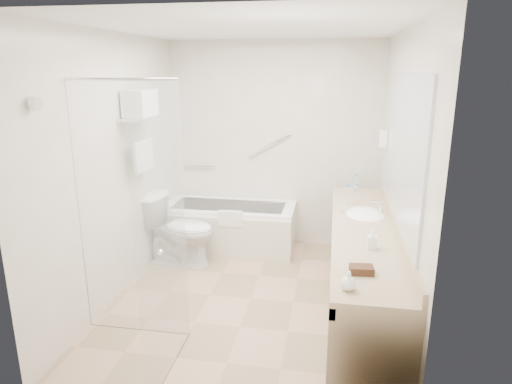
% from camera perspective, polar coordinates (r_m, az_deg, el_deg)
% --- Properties ---
extents(floor, '(3.20, 3.20, 0.00)m').
position_cam_1_polar(floor, '(4.58, -0.65, -13.16)').
color(floor, tan).
rests_on(floor, ground).
extents(ceiling, '(2.60, 3.20, 0.10)m').
position_cam_1_polar(ceiling, '(4.03, -0.77, 19.82)').
color(ceiling, silver).
rests_on(ceiling, wall_back).
extents(wall_back, '(2.60, 0.10, 2.50)m').
position_cam_1_polar(wall_back, '(5.68, 2.24, 5.89)').
color(wall_back, beige).
rests_on(wall_back, ground).
extents(wall_front, '(2.60, 0.10, 2.50)m').
position_cam_1_polar(wall_front, '(2.64, -7.06, -5.63)').
color(wall_front, beige).
rests_on(wall_front, ground).
extents(wall_left, '(0.10, 3.20, 2.50)m').
position_cam_1_polar(wall_left, '(4.54, -17.07, 2.79)').
color(wall_left, beige).
rests_on(wall_left, ground).
extents(wall_right, '(0.10, 3.20, 2.50)m').
position_cam_1_polar(wall_right, '(4.10, 17.45, 1.44)').
color(wall_right, beige).
rests_on(wall_right, ground).
extents(bathtub, '(1.60, 0.73, 0.59)m').
position_cam_1_polar(bathtub, '(5.67, -3.37, -4.34)').
color(bathtub, white).
rests_on(bathtub, floor).
extents(grab_bar_short, '(0.40, 0.03, 0.03)m').
position_cam_1_polar(grab_bar_short, '(5.90, -7.05, 3.17)').
color(grab_bar_short, silver).
rests_on(grab_bar_short, wall_back).
extents(grab_bar_long, '(0.53, 0.03, 0.33)m').
position_cam_1_polar(grab_bar_long, '(5.65, 1.68, 5.84)').
color(grab_bar_long, silver).
rests_on(grab_bar_long, wall_back).
extents(shower_enclosure, '(0.96, 0.91, 2.11)m').
position_cam_1_polar(shower_enclosure, '(3.51, -13.72, -3.77)').
color(shower_enclosure, silver).
rests_on(shower_enclosure, floor).
extents(towel_shelf, '(0.24, 0.55, 0.81)m').
position_cam_1_polar(towel_shelf, '(4.72, -14.22, 9.65)').
color(towel_shelf, silver).
rests_on(towel_shelf, wall_left).
extents(vanity_counter, '(0.55, 2.70, 0.95)m').
position_cam_1_polar(vanity_counter, '(4.12, 13.20, -7.13)').
color(vanity_counter, tan).
rests_on(vanity_counter, floor).
extents(sink, '(0.40, 0.52, 0.14)m').
position_cam_1_polar(sink, '(4.43, 13.47, -3.03)').
color(sink, white).
rests_on(sink, vanity_counter).
extents(faucet, '(0.03, 0.03, 0.14)m').
position_cam_1_polar(faucet, '(4.41, 15.44, -1.75)').
color(faucet, silver).
rests_on(faucet, vanity_counter).
extents(mirror, '(0.02, 2.00, 1.20)m').
position_cam_1_polar(mirror, '(3.90, 17.93, 5.20)').
color(mirror, '#ADB1BA').
rests_on(mirror, wall_right).
extents(hairdryer_unit, '(0.08, 0.10, 0.18)m').
position_cam_1_polar(hairdryer_unit, '(5.08, 15.61, 6.49)').
color(hairdryer_unit, white).
rests_on(hairdryer_unit, wall_right).
extents(toilet, '(0.86, 0.54, 0.79)m').
position_cam_1_polar(toilet, '(5.26, -9.53, -4.72)').
color(toilet, white).
rests_on(toilet, floor).
extents(amenity_basket, '(0.17, 0.12, 0.05)m').
position_cam_1_polar(amenity_basket, '(3.18, 13.06, -9.44)').
color(amenity_basket, '#3F2616').
rests_on(amenity_basket, vanity_counter).
extents(soap_bottle_a, '(0.07, 0.15, 0.07)m').
position_cam_1_polar(soap_bottle_a, '(3.60, 14.27, -6.35)').
color(soap_bottle_a, white).
rests_on(soap_bottle_a, vanity_counter).
extents(soap_bottle_b, '(0.10, 0.12, 0.10)m').
position_cam_1_polar(soap_bottle_b, '(2.94, 11.47, -11.05)').
color(soap_bottle_b, white).
rests_on(soap_bottle_b, vanity_counter).
extents(water_bottle_left, '(0.07, 0.07, 0.22)m').
position_cam_1_polar(water_bottle_left, '(4.64, 11.28, -0.37)').
color(water_bottle_left, silver).
rests_on(water_bottle_left, vanity_counter).
extents(water_bottle_mid, '(0.07, 0.07, 0.22)m').
position_cam_1_polar(water_bottle_mid, '(4.68, 12.41, -0.31)').
color(water_bottle_mid, silver).
rests_on(water_bottle_mid, vanity_counter).
extents(water_bottle_right, '(0.06, 0.06, 0.18)m').
position_cam_1_polar(water_bottle_right, '(5.21, 12.39, 1.12)').
color(water_bottle_right, silver).
rests_on(water_bottle_right, vanity_counter).
extents(drinking_glass_near, '(0.09, 0.09, 0.10)m').
position_cam_1_polar(drinking_glass_near, '(5.15, 12.36, 0.52)').
color(drinking_glass_near, silver).
rests_on(drinking_glass_near, vanity_counter).
extents(drinking_glass_far, '(0.07, 0.07, 0.08)m').
position_cam_1_polar(drinking_glass_far, '(4.43, 10.90, -1.96)').
color(drinking_glass_far, silver).
rests_on(drinking_glass_far, vanity_counter).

